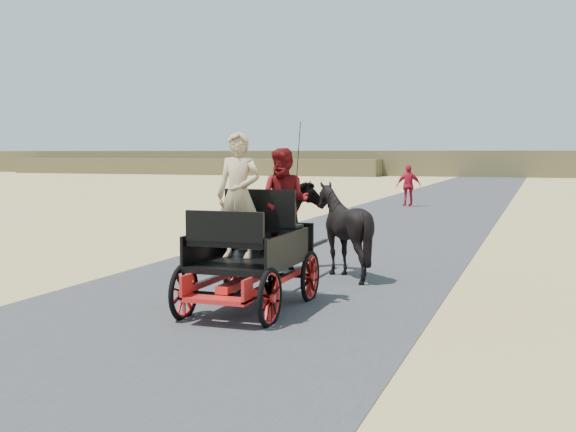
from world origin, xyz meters
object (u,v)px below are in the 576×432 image
(horse_left, at_px, (285,228))
(horse_right, at_px, (343,230))
(carriage, at_px, (251,284))
(pedestrian, at_px, (409,186))

(horse_left, relative_size, horse_right, 1.18)
(horse_left, xyz_separation_m, horse_right, (1.10, 0.00, 0.00))
(carriage, relative_size, horse_left, 1.20)
(horse_left, height_order, pedestrian, pedestrian)
(carriage, bearing_deg, pedestrian, 93.76)
(horse_right, distance_m, pedestrian, 17.42)
(carriage, height_order, horse_left, horse_left)
(carriage, xyz_separation_m, horse_right, (0.55, 3.00, 0.49))
(horse_right, height_order, pedestrian, pedestrian)
(carriage, distance_m, pedestrian, 20.36)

